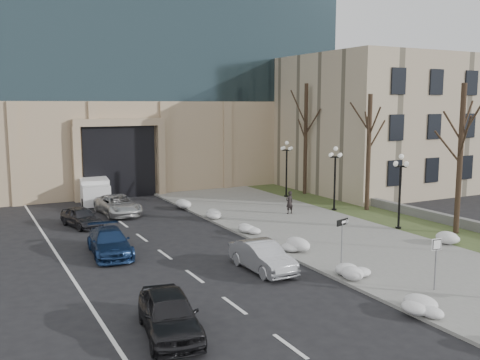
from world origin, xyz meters
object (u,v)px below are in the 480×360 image
at_px(car_c, 110,242).
at_px(lamppost_b, 400,181).
at_px(car_a, 169,314).
at_px(car_d, 118,205).
at_px(box_truck, 94,190).
at_px(car_e, 81,217).
at_px(lamppost_d, 287,161).
at_px(car_b, 262,256).
at_px(keep_sign, 436,253).
at_px(lamppost_c, 335,170).
at_px(one_way_sign, 344,228).
at_px(pedestrian, 289,202).

bearing_deg(car_c, lamppost_b, -4.34).
bearing_deg(car_a, car_c, 96.27).
bearing_deg(car_d, box_truck, 90.81).
distance_m(car_e, lamppost_d, 17.78).
xyz_separation_m(car_b, car_d, (-2.64, 15.96, 0.00)).
height_order(keep_sign, lamppost_d, lamppost_d).
xyz_separation_m(car_c, box_truck, (2.67, 15.79, 0.26)).
height_order(car_a, car_b, car_a).
relative_size(lamppost_b, lamppost_c, 1.00).
height_order(car_b, lamppost_d, lamppost_d).
bearing_deg(keep_sign, car_e, 124.75).
xyz_separation_m(box_truck, one_way_sign, (6.55, -23.34, 1.10)).
relative_size(car_c, lamppost_b, 0.98).
distance_m(car_a, car_c, 10.64).
xyz_separation_m(keep_sign, lamppost_d, (6.75, 22.08, 1.37)).
bearing_deg(lamppost_c, keep_sign, -113.42).
height_order(car_b, car_c, car_b).
bearing_deg(lamppost_d, one_way_sign, -114.54).
distance_m(keep_sign, lamppost_d, 23.12).
bearing_deg(car_d, lamppost_d, -2.24).
relative_size(car_b, pedestrian, 2.61).
bearing_deg(box_truck, car_c, -91.75).
relative_size(box_truck, lamppost_d, 1.33).
bearing_deg(car_a, box_truck, 92.48).
relative_size(keep_sign, lamppost_c, 0.49).
relative_size(one_way_sign, lamppost_b, 0.52).
distance_m(one_way_sign, keep_sign, 4.50).
height_order(car_d, car_e, car_d).
height_order(car_e, keep_sign, keep_sign).
height_order(car_d, lamppost_d, lamppost_d).
xyz_separation_m(pedestrian, lamppost_d, (3.64, 6.14, 2.15)).
distance_m(car_b, lamppost_d, 20.09).
height_order(car_d, one_way_sign, one_way_sign).
bearing_deg(lamppost_c, lamppost_b, -90.00).
height_order(one_way_sign, lamppost_c, lamppost_c).
height_order(one_way_sign, lamppost_d, lamppost_d).
xyz_separation_m(keep_sign, lamppost_b, (6.75, 9.08, 1.37)).
height_order(one_way_sign, lamppost_b, lamppost_b).
height_order(car_a, pedestrian, pedestrian).
distance_m(pedestrian, keep_sign, 16.25).
xyz_separation_m(lamppost_b, lamppost_d, (0.00, 13.00, 0.00)).
distance_m(car_a, box_truck, 26.61).
xyz_separation_m(car_b, lamppost_c, (11.64, 9.70, 2.38)).
xyz_separation_m(car_a, one_way_sign, (9.83, 3.07, 1.28)).
bearing_deg(pedestrian, car_e, -18.53).
bearing_deg(car_e, box_truck, 59.05).
xyz_separation_m(car_a, car_c, (0.61, 10.62, -0.08)).
relative_size(car_e, keep_sign, 1.63).
height_order(lamppost_b, lamppost_c, same).
height_order(car_b, lamppost_b, lamppost_b).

